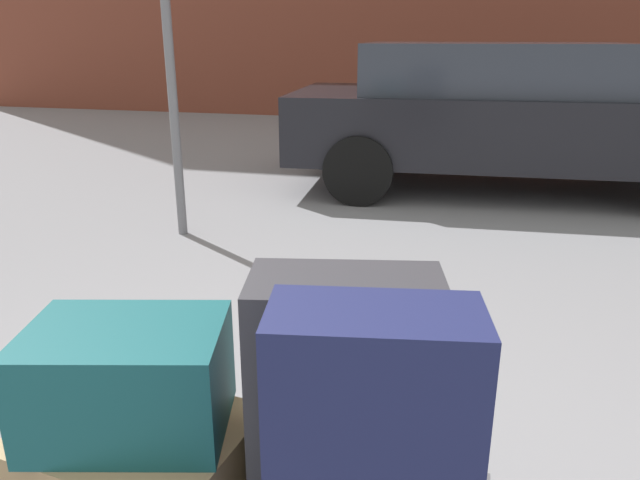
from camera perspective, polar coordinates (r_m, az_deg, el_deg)
The scene contains 7 objects.
suitcase_tan_front_right at distance 1.69m, azimuth -16.85°, elevation -19.83°, with size 0.54×0.42×0.23m, color #9E7F56.
suitcase_navy_rear_right at distance 1.25m, azimuth 4.85°, elevation -21.32°, with size 0.39×0.20×0.70m, color #191E47.
suitcase_charcoal_center at distance 1.44m, azimuth 2.32°, elevation -15.84°, with size 0.43×0.23×0.66m, color #2D2D33.
duffel_bag_teal_topmost_pile at distance 1.55m, azimuth -17.74°, elevation -12.50°, with size 0.46×0.32×0.27m, color #144C51.
parked_car at distance 6.31m, azimuth 17.33°, elevation 11.42°, with size 4.41×2.14×1.42m.
bollard_kerb_near at distance 9.46m, azimuth 27.48°, elevation 9.89°, with size 0.23×0.23×0.70m, color #383838.
no_parking_sign at distance 4.65m, azimuth -14.16°, elevation 17.21°, with size 0.49×0.15×2.25m.
Camera 1 is at (0.57, -1.07, 1.49)m, focal length 33.70 mm.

